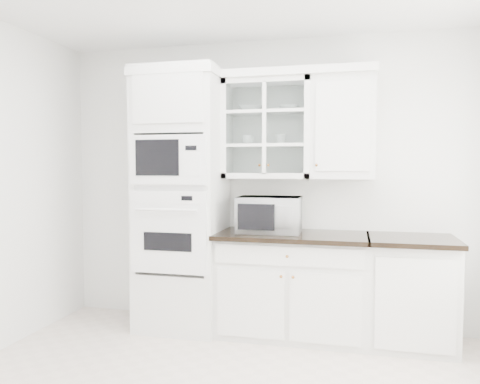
# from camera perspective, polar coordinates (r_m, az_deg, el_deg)

# --- Properties ---
(room_shell) EXTENTS (4.00, 3.50, 2.70)m
(room_shell) POSITION_cam_1_polar(r_m,az_deg,el_deg) (3.21, -0.93, 7.96)
(room_shell) COLOR white
(room_shell) RESTS_ON ground
(oven_column) EXTENTS (0.76, 0.68, 2.40)m
(oven_column) POSITION_cam_1_polar(r_m,az_deg,el_deg) (4.38, -7.13, -0.94)
(oven_column) COLOR white
(oven_column) RESTS_ON ground
(base_cabinet_run) EXTENTS (1.32, 0.67, 0.92)m
(base_cabinet_run) POSITION_cam_1_polar(r_m,az_deg,el_deg) (4.27, 6.36, -11.06)
(base_cabinet_run) COLOR white
(base_cabinet_run) RESTS_ON ground
(extra_base_cabinet) EXTENTS (0.72, 0.67, 0.92)m
(extra_base_cabinet) POSITION_cam_1_polar(r_m,az_deg,el_deg) (4.26, 20.08, -11.26)
(extra_base_cabinet) COLOR white
(extra_base_cabinet) RESTS_ON ground
(upper_cabinet_glass) EXTENTS (0.80, 0.33, 0.90)m
(upper_cabinet_glass) POSITION_cam_1_polar(r_m,az_deg,el_deg) (4.33, 3.40, 7.65)
(upper_cabinet_glass) COLOR white
(upper_cabinet_glass) RESTS_ON room_shell
(upper_cabinet_solid) EXTENTS (0.55, 0.33, 0.90)m
(upper_cabinet_solid) POSITION_cam_1_polar(r_m,az_deg,el_deg) (4.26, 12.45, 7.65)
(upper_cabinet_solid) COLOR white
(upper_cabinet_solid) RESTS_ON room_shell
(crown_molding) EXTENTS (2.14, 0.38, 0.07)m
(crown_molding) POSITION_cam_1_polar(r_m,az_deg,el_deg) (4.39, 1.97, 13.98)
(crown_molding) COLOR white
(crown_molding) RESTS_ON room_shell
(countertop_microwave) EXTENTS (0.56, 0.47, 0.32)m
(countertop_microwave) POSITION_cam_1_polar(r_m,az_deg,el_deg) (4.19, 3.64, -2.74)
(countertop_microwave) COLOR white
(countertop_microwave) RESTS_ON base_cabinet_run
(bowl_a) EXTENTS (0.27, 0.27, 0.06)m
(bowl_a) POSITION_cam_1_polar(r_m,az_deg,el_deg) (4.38, 1.35, 10.09)
(bowl_a) COLOR white
(bowl_a) RESTS_ON upper_cabinet_glass
(bowl_b) EXTENTS (0.21, 0.21, 0.05)m
(bowl_b) POSITION_cam_1_polar(r_m,az_deg,el_deg) (4.31, 6.00, 10.15)
(bowl_b) COLOR white
(bowl_b) RESTS_ON upper_cabinet_glass
(cup_a) EXTENTS (0.11, 0.11, 0.08)m
(cup_a) POSITION_cam_1_polar(r_m,az_deg,el_deg) (4.35, 0.94, 6.33)
(cup_a) COLOR white
(cup_a) RESTS_ON upper_cabinet_glass
(cup_b) EXTENTS (0.12, 0.12, 0.09)m
(cup_b) POSITION_cam_1_polar(r_m,az_deg,el_deg) (4.28, 5.00, 6.42)
(cup_b) COLOR white
(cup_b) RESTS_ON upper_cabinet_glass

